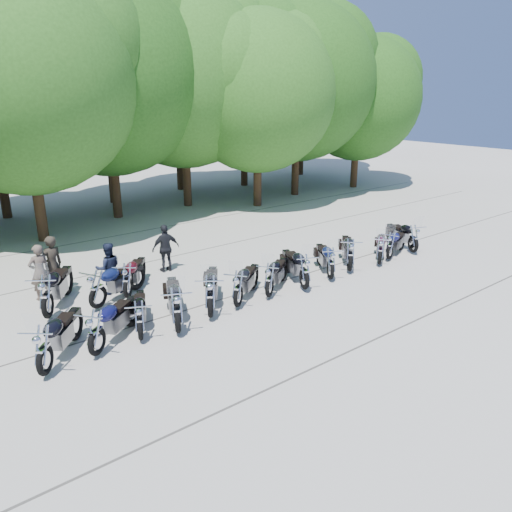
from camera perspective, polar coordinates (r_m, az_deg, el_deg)
ground at (r=14.74m, az=3.66°, el=-5.51°), size 90.00×90.00×0.00m
tree_3 at (r=21.87m, az=-25.20°, el=17.71°), size 8.70×8.70×10.67m
tree_4 at (r=24.96m, az=-16.82°, el=19.24°), size 9.13×9.13×11.20m
tree_5 at (r=26.90m, az=-8.41°, el=19.54°), size 9.04×9.04×11.10m
tree_6 at (r=26.61m, az=0.18°, el=18.10°), size 8.00×8.00×9.82m
tree_7 at (r=29.74m, az=4.76°, el=19.20°), size 8.79×8.79×10.79m
tree_8 at (r=32.70m, az=11.65°, el=17.22°), size 7.53×7.53×9.25m
tree_12 at (r=28.56m, az=-16.92°, el=17.20°), size 7.88×7.88×9.67m
tree_13 at (r=31.63m, az=-9.10°, el=18.35°), size 8.31×8.31×10.20m
tree_14 at (r=32.69m, az=-1.42°, el=18.19°), size 8.02×8.02×9.84m
tree_15 at (r=37.27m, az=5.38°, el=20.00°), size 9.67×9.67×11.86m
motorcycle_0 at (r=11.83m, az=-23.15°, el=-9.75°), size 2.12×2.32×1.37m
motorcycle_1 at (r=12.25m, az=-17.84°, el=-8.20°), size 2.31×2.00×1.33m
motorcycle_2 at (r=12.72m, az=-13.16°, el=-7.08°), size 1.54×2.19×1.20m
motorcycle_3 at (r=12.83m, az=-9.04°, el=-6.01°), size 1.80×2.61×1.43m
motorcycle_4 at (r=13.57m, az=-5.26°, el=-4.49°), size 2.08×2.46×1.41m
motorcycle_5 at (r=14.19m, az=-2.07°, el=-3.66°), size 2.24×1.89×1.28m
motorcycle_6 at (r=14.87m, az=1.56°, el=-2.66°), size 2.21×1.79×1.25m
motorcycle_7 at (r=15.48m, az=5.57°, el=-1.69°), size 1.62×2.46×1.34m
motorcycle_8 at (r=16.43m, az=8.54°, el=-0.75°), size 1.80×2.24×1.26m
motorcycle_9 at (r=17.24m, az=10.71°, el=0.22°), size 2.17×2.24×1.35m
motorcycle_10 at (r=18.17m, az=14.03°, el=0.69°), size 2.10×1.81×1.21m
motorcycle_11 at (r=18.81m, az=15.11°, el=1.20°), size 2.22×1.35×1.20m
motorcycle_12 at (r=19.86m, az=17.58°, el=1.98°), size 1.53×2.36×1.28m
motorcycle_13 at (r=14.59m, az=-22.85°, el=-4.17°), size 2.09×2.57×1.46m
motorcycle_14 at (r=14.76m, az=-17.71°, el=-3.52°), size 2.46×1.70×1.35m
motorcycle_15 at (r=15.28m, az=-14.52°, el=-2.62°), size 1.97×2.16×1.27m
rider_0 at (r=16.09m, az=-23.49°, el=-1.70°), size 0.65×0.46×1.71m
rider_1 at (r=15.86m, az=-16.49°, el=-1.36°), size 0.91×0.79×1.61m
rider_2 at (r=17.34m, az=-10.28°, el=0.88°), size 1.01×0.50×1.66m
rider_3 at (r=16.33m, az=-22.25°, el=-0.99°), size 0.76×0.58×1.85m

